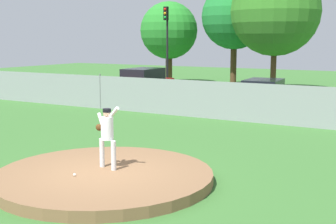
{
  "coord_description": "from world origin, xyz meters",
  "views": [
    {
      "loc": [
        7.06,
        -9.13,
        3.58
      ],
      "look_at": [
        -0.08,
        3.41,
        1.32
      ],
      "focal_mm": 49.89,
      "sensor_mm": 36.0,
      "label": 1
    }
  ],
  "objects_px": {
    "parked_car_red": "(143,84)",
    "traffic_cone_orange": "(224,98)",
    "parked_car_teal": "(263,95)",
    "pitcher_youth": "(107,132)",
    "traffic_light_near": "(167,35)",
    "baseball": "(75,175)"
  },
  "relations": [
    {
      "from": "traffic_cone_orange",
      "to": "parked_car_teal",
      "type": "bearing_deg",
      "value": -27.77
    },
    {
      "from": "pitcher_youth",
      "to": "traffic_light_near",
      "type": "xyz_separation_m",
      "value": [
        -8.81,
        18.45,
        2.63
      ]
    },
    {
      "from": "baseball",
      "to": "traffic_light_near",
      "type": "height_order",
      "value": "traffic_light_near"
    },
    {
      "from": "pitcher_youth",
      "to": "traffic_light_near",
      "type": "distance_m",
      "value": 20.62
    },
    {
      "from": "parked_car_teal",
      "to": "traffic_cone_orange",
      "type": "distance_m",
      "value": 3.19
    },
    {
      "from": "traffic_cone_orange",
      "to": "traffic_light_near",
      "type": "bearing_deg",
      "value": 150.21
    },
    {
      "from": "pitcher_youth",
      "to": "parked_car_teal",
      "type": "bearing_deg",
      "value": 91.61
    },
    {
      "from": "pitcher_youth",
      "to": "traffic_light_near",
      "type": "relative_size",
      "value": 0.29
    },
    {
      "from": "parked_car_red",
      "to": "traffic_light_near",
      "type": "xyz_separation_m",
      "value": [
        -0.59,
        3.93,
        3.0
      ]
    },
    {
      "from": "parked_car_red",
      "to": "traffic_cone_orange",
      "type": "bearing_deg",
      "value": 7.93
    },
    {
      "from": "parked_car_teal",
      "to": "parked_car_red",
      "type": "xyz_separation_m",
      "value": [
        -7.83,
        0.77,
        0.12
      ]
    },
    {
      "from": "pitcher_youth",
      "to": "traffic_cone_orange",
      "type": "height_order",
      "value": "pitcher_youth"
    },
    {
      "from": "pitcher_youth",
      "to": "baseball",
      "type": "height_order",
      "value": "pitcher_youth"
    },
    {
      "from": "parked_car_teal",
      "to": "traffic_light_near",
      "type": "xyz_separation_m",
      "value": [
        -8.42,
        4.69,
        3.12
      ]
    },
    {
      "from": "parked_car_teal",
      "to": "parked_car_red",
      "type": "distance_m",
      "value": 7.87
    },
    {
      "from": "parked_car_teal",
      "to": "parked_car_red",
      "type": "relative_size",
      "value": 0.94
    },
    {
      "from": "parked_car_teal",
      "to": "traffic_light_near",
      "type": "relative_size",
      "value": 0.77
    },
    {
      "from": "pitcher_youth",
      "to": "baseball",
      "type": "xyz_separation_m",
      "value": [
        -0.27,
        -0.97,
        -0.93
      ]
    },
    {
      "from": "parked_car_red",
      "to": "traffic_cone_orange",
      "type": "height_order",
      "value": "parked_car_red"
    },
    {
      "from": "parked_car_red",
      "to": "traffic_cone_orange",
      "type": "xyz_separation_m",
      "value": [
        5.04,
        0.7,
        -0.6
      ]
    },
    {
      "from": "pitcher_youth",
      "to": "parked_car_red",
      "type": "xyz_separation_m",
      "value": [
        -8.22,
        14.53,
        -0.37
      ]
    },
    {
      "from": "pitcher_youth",
      "to": "parked_car_teal",
      "type": "height_order",
      "value": "pitcher_youth"
    }
  ]
}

